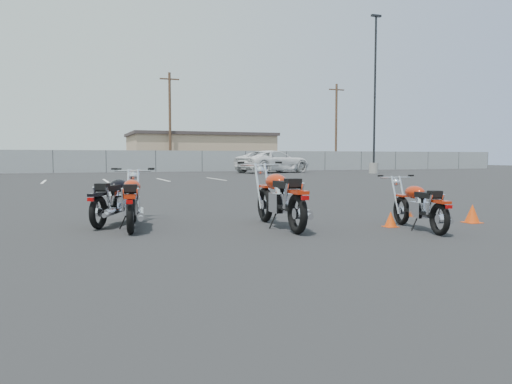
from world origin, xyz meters
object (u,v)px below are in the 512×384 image
object	(u,v)px
motorcycle_second_black	(116,199)
white_van	(273,155)
motorcycle_front_red	(132,201)
motorcycle_rear_red	(420,206)
motorcycle_third_red	(281,198)

from	to	relation	value
motorcycle_second_black	white_van	size ratio (longest dim) A/B	0.27
motorcycle_front_red	motorcycle_second_black	distance (m)	0.72
motorcycle_front_red	motorcycle_rear_red	bearing A→B (deg)	-22.80
motorcycle_second_black	motorcycle_rear_red	world-z (taller)	motorcycle_second_black
motorcycle_rear_red	white_van	xyz separation A→B (m)	(9.60, 29.81, 0.98)
motorcycle_front_red	motorcycle_third_red	bearing A→B (deg)	-18.68
motorcycle_front_red	motorcycle_second_black	xyz separation A→B (m)	(-0.23, 0.68, -0.01)
motorcycle_rear_red	motorcycle_front_red	bearing A→B (deg)	157.20
motorcycle_third_red	white_van	world-z (taller)	white_van
motorcycle_front_red	motorcycle_second_black	bearing A→B (deg)	108.40
motorcycle_rear_red	motorcycle_second_black	bearing A→B (deg)	151.51
motorcycle_front_red	motorcycle_rear_red	world-z (taller)	motorcycle_front_red
white_van	motorcycle_front_red	bearing A→B (deg)	133.20
motorcycle_third_red	white_van	xyz separation A→B (m)	(11.70, 28.73, 0.87)
motorcycle_front_red	motorcycle_third_red	world-z (taller)	motorcycle_third_red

